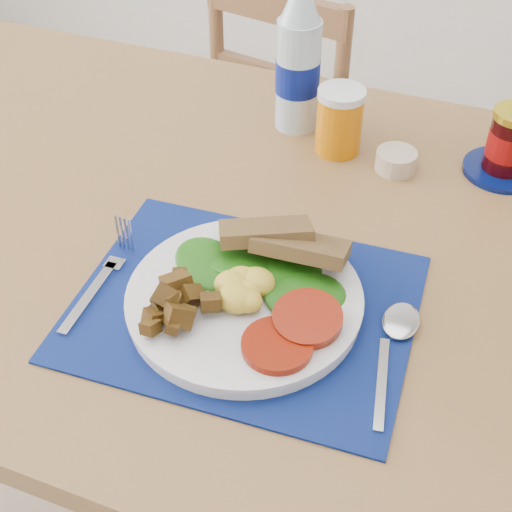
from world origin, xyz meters
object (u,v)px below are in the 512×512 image
Objects in this scene: breakfast_plate at (239,295)px; juice_glass at (339,122)px; chair_far at (295,104)px; jam_on_saucer at (508,146)px; water_bottle at (298,66)px.

juice_glass reaches higher than breakfast_plate.
chair_far is 3.47× the size of breakfast_plate.
jam_on_saucer is (0.27, 0.42, 0.02)m from breakfast_plate.
water_bottle reaches higher than breakfast_plate.
breakfast_plate is at bearing -91.98° from juice_glass.
jam_on_saucer is at bearing 147.36° from chair_far.
juice_glass is at bearing 125.85° from chair_far.
chair_far is 0.61m from juice_glass.
chair_far is at bearing 86.29° from breakfast_plate.
juice_glass is (0.23, -0.49, 0.28)m from chair_far.
chair_far reaches higher than jam_on_saucer.
chair_far is 0.73m from jam_on_saucer.
jam_on_saucer is at bearing -2.64° from water_bottle.
juice_glass is 0.26m from jam_on_saucer.
water_bottle is 0.11m from juice_glass.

